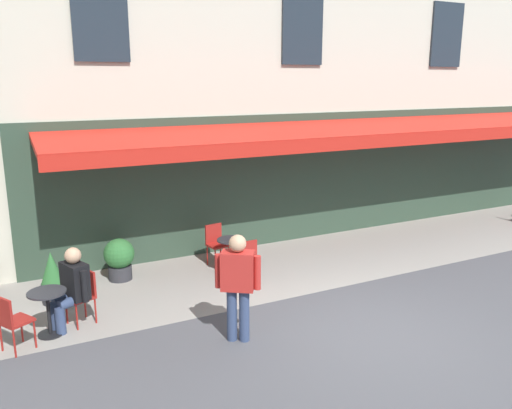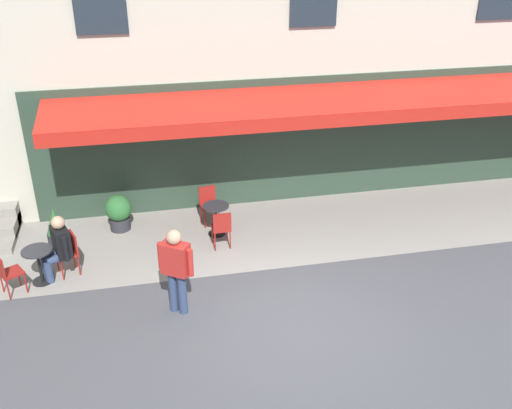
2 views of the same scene
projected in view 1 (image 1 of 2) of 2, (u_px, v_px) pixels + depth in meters
name	position (u px, v px, depth m)	size (l,w,h in m)	color
ground_plane	(370.00, 333.00, 8.41)	(70.00, 70.00, 0.00)	#4C4C51
sidewalk_cafe_terrace	(386.00, 246.00, 12.79)	(20.50, 3.20, 0.01)	gray
cafe_table_near_entrance	(48.00, 307.00, 8.25)	(0.60, 0.60, 0.75)	black
cafe_chair_red_facing_street	(11.00, 318.00, 7.72)	(0.55, 0.55, 0.91)	maroon
cafe_chair_red_corner_right	(84.00, 292.00, 8.69)	(0.51, 0.51, 0.91)	maroon
cafe_table_far_end	(231.00, 251.00, 10.93)	(0.60, 0.60, 0.75)	black
cafe_chair_red_corner_left	(246.00, 257.00, 10.38)	(0.42, 0.42, 0.91)	maroon
cafe_chair_red_near_door	(216.00, 241.00, 11.42)	(0.45, 0.45, 0.91)	maroon
seated_companion_in_black	(71.00, 286.00, 8.49)	(0.66, 0.67, 1.36)	navy
walking_pedestrian_in_red	(238.00, 280.00, 7.97)	(0.61, 0.52, 1.73)	navy
potted_plant_entrance_left	(53.00, 278.00, 9.47)	(0.42, 0.42, 0.98)	#2D2D33
potted_plant_under_sign	(119.00, 258.00, 10.58)	(0.62, 0.62, 0.87)	#2D2D33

